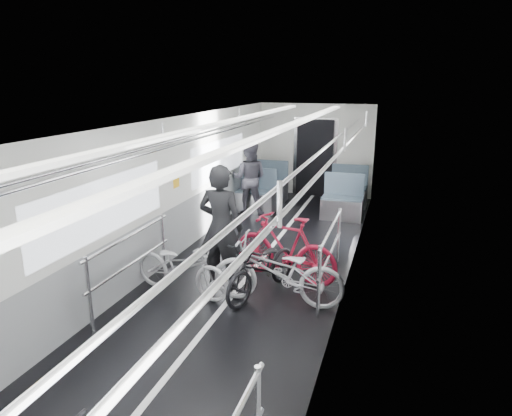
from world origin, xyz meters
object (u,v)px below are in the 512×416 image
(bike_right_far, at_px, (285,248))
(person_seated, at_px, (249,178))
(bike_right_mid, at_px, (278,272))
(person_standing, at_px, (221,227))
(bike_left_far, at_px, (182,267))
(bike_aisle, at_px, (263,268))

(bike_right_far, distance_m, person_seated, 3.69)
(bike_right_mid, bearing_deg, person_standing, -111.79)
(bike_left_far, xyz_separation_m, person_standing, (0.45, 0.41, 0.51))
(bike_right_mid, xyz_separation_m, person_standing, (-0.94, 0.31, 0.45))
(bike_right_far, xyz_separation_m, bike_aisle, (-0.17, -0.61, -0.10))
(person_standing, bearing_deg, bike_left_far, 44.47)
(bike_left_far, distance_m, person_seated, 4.24)
(bike_right_mid, bearing_deg, bike_left_far, -89.25)
(bike_left_far, height_order, person_seated, person_seated)
(person_standing, bearing_deg, bike_right_mid, 163.48)
(bike_left_far, relative_size, person_seated, 0.96)
(bike_left_far, distance_m, bike_right_far, 1.59)
(bike_right_mid, relative_size, person_seated, 1.10)
(bike_right_far, bearing_deg, bike_aisle, -2.03)
(bike_left_far, xyz_separation_m, bike_right_far, (1.29, 0.92, 0.10))
(bike_right_mid, distance_m, person_standing, 1.09)
(bike_right_mid, height_order, bike_right_far, bike_right_far)
(bike_aisle, distance_m, person_seated, 4.18)
(bike_right_far, bearing_deg, person_seated, -139.28)
(person_standing, bearing_deg, bike_aisle, 173.36)
(bike_left_far, height_order, bike_aisle, same)
(bike_right_mid, distance_m, person_seated, 4.48)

